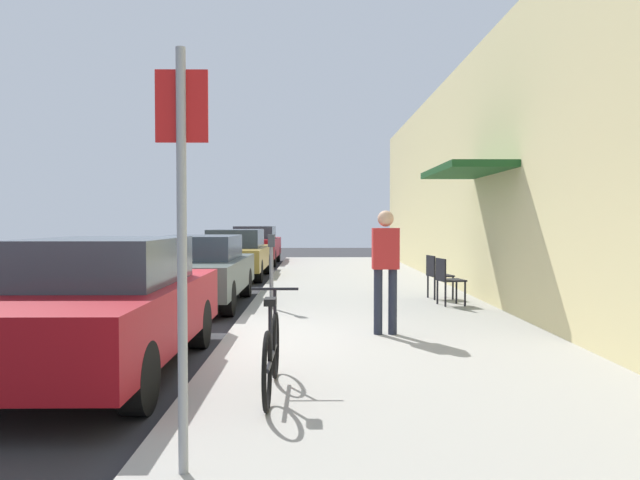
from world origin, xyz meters
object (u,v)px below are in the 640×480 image
parked_car_1 (198,269)px  bicycle_0 (272,353)px  parked_car_2 (236,253)px  cafe_chair_1 (436,274)px  parked_car_3 (255,245)px  parking_meter (271,266)px  parked_car_0 (103,305)px  street_sign (182,226)px  cafe_chair_0 (447,278)px  pedestrian_standing (385,262)px

parked_car_1 → bicycle_0: parked_car_1 is taller
parked_car_2 → cafe_chair_1: (4.77, -5.67, -0.11)m
parked_car_2 → parked_car_1: bearing=-90.0°
parked_car_2 → bicycle_0: (1.92, -12.26, -0.26)m
parked_car_3 → bicycle_0: parked_car_3 is taller
parked_car_3 → parking_meter: size_ratio=3.33×
parked_car_0 → street_sign: street_sign is taller
street_sign → cafe_chair_0: street_sign is taller
street_sign → pedestrian_standing: street_sign is taller
parked_car_2 → pedestrian_standing: 10.02m
parked_car_3 → cafe_chair_1: bearing=-67.5°
bicycle_0 → parked_car_3: bearing=96.1°
street_sign → cafe_chair_1: 8.97m
parked_car_0 → parking_meter: 4.37m
parking_meter → cafe_chair_1: 3.49m
bicycle_0 → cafe_chair_1: bearing=66.7°
parked_car_1 → pedestrian_standing: bearing=-48.5°
street_sign → cafe_chair_1: street_sign is taller
street_sign → pedestrian_standing: 4.88m
parked_car_1 → parked_car_3: size_ratio=1.00×
cafe_chair_0 → parked_car_0: bearing=-136.8°
parked_car_2 → parking_meter: (1.55, -7.01, 0.15)m
parked_car_1 → cafe_chair_0: size_ratio=5.06×
street_sign → bicycle_0: street_sign is taller
parked_car_2 → pedestrian_standing: (3.29, -9.46, 0.38)m
parked_car_3 → bicycle_0: bearing=-83.9°
street_sign → parked_car_0: bearing=117.5°
parked_car_3 → cafe_chair_1: 12.43m
parked_car_1 → cafe_chair_0: (4.77, -0.88, -0.10)m
parked_car_1 → parked_car_2: 5.74m
parked_car_2 → cafe_chair_1: 7.41m
parked_car_0 → parked_car_1: size_ratio=1.00×
street_sign → cafe_chair_0: bearing=66.0°
parked_car_0 → parked_car_1: 5.35m
parked_car_3 → cafe_chair_1: parked_car_3 is taller
bicycle_0 → street_sign: bearing=-103.9°
parked_car_0 → street_sign: size_ratio=1.69×
parked_car_3 → parking_meter: parked_car_3 is taller
cafe_chair_1 → pedestrian_standing: pedestrian_standing is taller
parked_car_1 → cafe_chair_0: bearing=-10.5°
cafe_chair_0 → pedestrian_standing: (-1.48, -2.83, 0.50)m
parked_car_1 → parked_car_2: (0.00, 5.74, 0.01)m
parking_meter → cafe_chair_1: parking_meter is taller
cafe_chair_0 → pedestrian_standing: 3.23m
parking_meter → parked_car_2: bearing=102.5°
bicycle_0 → pedestrian_standing: size_ratio=1.01×
street_sign → cafe_chair_0: 8.10m
parked_car_2 → cafe_chair_0: parked_car_2 is taller
parked_car_0 → parked_car_2: (0.00, 11.09, -0.03)m
parked_car_0 → parked_car_3: size_ratio=1.00×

